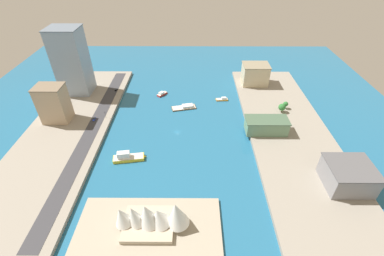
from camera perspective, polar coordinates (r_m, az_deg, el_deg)
ground_plane at (r=235.96m, az=-3.14°, el=-0.84°), size 440.00×440.00×0.00m
quay_west at (r=249.06m, az=19.87°, el=-0.58°), size 70.00×240.00×3.11m
quay_east at (r=259.76m, az=-25.17°, el=-0.42°), size 70.00×240.00×3.11m
peninsula_point at (r=171.34m, az=-9.19°, el=-20.11°), size 85.93×40.57×2.00m
road_strip at (r=249.97m, az=-20.57°, el=-0.15°), size 11.89×228.00×0.15m
tugboat_red at (r=292.32m, az=-6.44°, el=7.31°), size 11.20×12.43×3.87m
ferry_yellow_fast at (r=212.69m, az=-13.67°, el=-6.09°), size 25.96×11.06×7.69m
barge_flat_brown at (r=267.69m, az=-1.49°, el=4.51°), size 25.26×13.63×3.28m
water_taxi_orange at (r=282.94m, az=6.50°, el=6.16°), size 13.36×5.61×3.30m
apartment_midrise_tan at (r=266.62m, az=-27.56°, el=4.67°), size 23.99×18.67×34.19m
office_block_beige at (r=312.05m, az=13.37°, el=11.17°), size 28.90×22.82×22.60m
tower_tall_glass at (r=303.93m, az=-24.44°, el=12.86°), size 31.01×27.26×67.53m
terminal_long_green at (r=236.23m, az=15.64°, el=0.55°), size 36.24×17.02×12.57m
warehouse_low_gray at (r=208.70m, az=30.46°, el=-8.77°), size 30.08×28.13×16.76m
suv_black at (r=305.00m, az=-15.99°, el=7.91°), size 2.06×4.83×1.49m
hatchback_blue at (r=261.12m, az=-20.23°, el=1.83°), size 1.97×5.12×1.41m
traffic_light_waterfront at (r=258.78m, az=-18.12°, el=2.93°), size 0.36×0.36×6.50m
opera_landmark at (r=163.15m, az=-8.57°, el=-18.31°), size 45.20×24.28×20.37m
park_tree_cluster at (r=269.83m, az=18.94°, el=4.43°), size 11.13×12.22×8.72m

